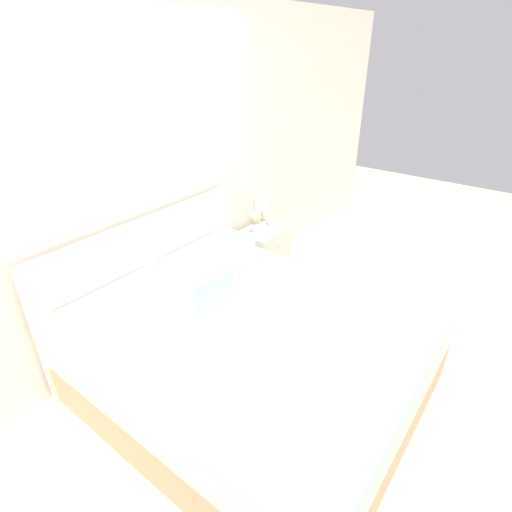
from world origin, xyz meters
The scene contains 6 objects.
ground_plane centered at (0.00, 0.00, 0.00)m, with size 12.00×12.00×0.00m, color #CCB28E.
wall_back centered at (0.00, 0.07, 1.30)m, with size 8.00×0.06×2.60m.
bed centered at (0.00, -1.00, 0.31)m, with size 1.93×2.15×1.09m.
nightstand centered at (1.31, -0.20, 0.28)m, with size 0.49×0.39×0.57m.
table_lamp centered at (1.34, -0.14, 0.79)m, with size 0.17×0.17×0.33m.
flower_vase centered at (1.17, -0.20, 0.72)m, with size 0.12×0.12×0.25m.
Camera 1 is at (-1.70, -2.38, 2.27)m, focal length 28.00 mm.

